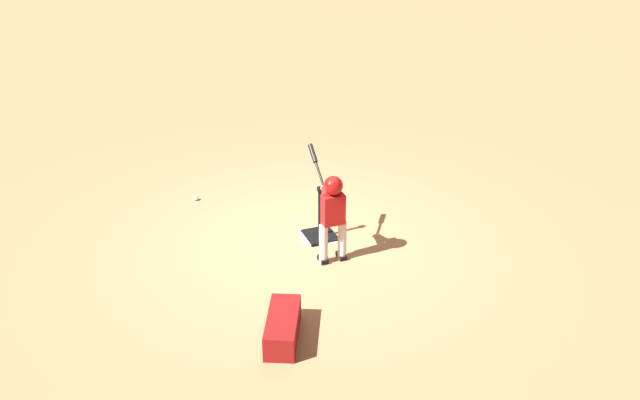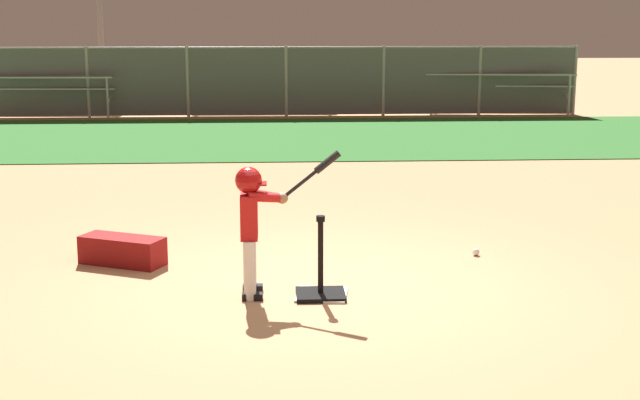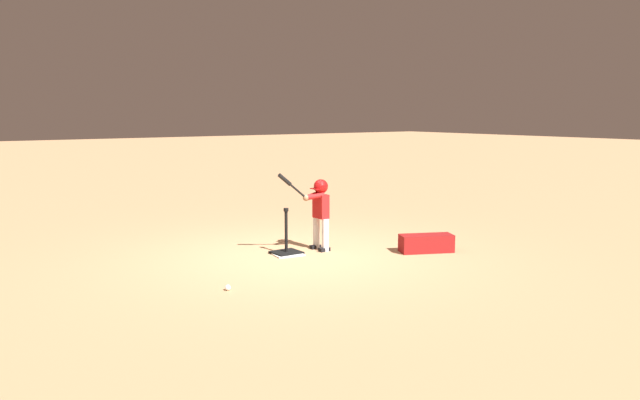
{
  "view_description": "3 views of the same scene",
  "coord_description": "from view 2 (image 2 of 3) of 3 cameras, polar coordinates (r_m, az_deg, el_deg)",
  "views": [
    {
      "loc": [
        -8.02,
        2.88,
        4.81
      ],
      "look_at": [
        -0.23,
        -0.16,
        0.68
      ],
      "focal_mm": 42.0,
      "sensor_mm": 36.0,
      "label": 1
    },
    {
      "loc": [
        -0.4,
        -7.72,
        2.41
      ],
      "look_at": [
        0.02,
        -0.31,
        0.88
      ],
      "focal_mm": 50.0,
      "sensor_mm": 36.0,
      "label": 2
    },
    {
      "loc": [
        5.11,
        7.86,
        2.21
      ],
      "look_at": [
        -0.62,
        -0.25,
        0.81
      ],
      "focal_mm": 35.0,
      "sensor_mm": 36.0,
      "label": 3
    }
  ],
  "objects": [
    {
      "name": "bleachers_far_right",
      "position": [
        23.23,
        -17.07,
        6.42
      ],
      "size": [
        3.7,
        1.82,
        1.03
      ],
      "color": "#ADAFB7",
      "rests_on": "ground_plane"
    },
    {
      "name": "grass_outfield_strip",
      "position": [
        18.24,
        -1.93,
        4.08
      ],
      "size": [
        56.0,
        6.5,
        0.02
      ],
      "primitive_type": "cube",
      "color": "#286026",
      "rests_on": "ground_plane"
    },
    {
      "name": "backstop_fence",
      "position": [
        22.06,
        -2.18,
        7.73
      ],
      "size": [
        14.52,
        0.08,
        1.72
      ],
      "color": "#9E9EA3",
      "rests_on": "ground_plane"
    },
    {
      "name": "equipment_bag",
      "position": [
        9.04,
        -12.53,
        -3.17
      ],
      "size": [
        0.9,
        0.64,
        0.28
      ],
      "primitive_type": "cube",
      "rotation": [
        0.0,
        0.0,
        -0.43
      ],
      "color": "maroon",
      "rests_on": "ground_plane"
    },
    {
      "name": "baseball",
      "position": [
        9.31,
        9.95,
        -3.3
      ],
      "size": [
        0.07,
        0.07,
        0.07
      ],
      "primitive_type": "sphere",
      "color": "white",
      "rests_on": "ground_plane"
    },
    {
      "name": "ground_plane",
      "position": [
        8.09,
        -0.24,
        -5.66
      ],
      "size": [
        90.0,
        90.0,
        0.0
      ],
      "primitive_type": "plane",
      "color": "#AD7F56"
    },
    {
      "name": "bleachers_left_center",
      "position": [
        23.06,
        -3.71,
        6.86
      ],
      "size": [
        3.64,
        1.77,
        1.02
      ],
      "color": "#ADAFB7",
      "rests_on": "ground_plane"
    },
    {
      "name": "batting_tee",
      "position": [
        7.82,
        0.04,
        -5.49
      ],
      "size": [
        0.43,
        0.39,
        0.73
      ],
      "color": "black",
      "rests_on": "ground_plane"
    },
    {
      "name": "bleachers_center",
      "position": [
        23.42,
        11.18,
        6.78
      ],
      "size": [
        3.86,
        2.14,
        1.05
      ],
      "color": "#ADAFB7",
      "rests_on": "ground_plane"
    },
    {
      "name": "batter_child",
      "position": [
        7.72,
        -4.31,
        -0.93
      ],
      "size": [
        0.92,
        0.36,
        1.29
      ],
      "color": "silver",
      "rests_on": "ground_plane"
    },
    {
      "name": "home_plate",
      "position": [
        7.88,
        0.11,
        -6.08
      ],
      "size": [
        0.5,
        0.5,
        0.02
      ],
      "primitive_type": "cube",
      "rotation": [
        0.0,
        0.0,
        -0.15
      ],
      "color": "white",
      "rests_on": "ground_plane"
    }
  ]
}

